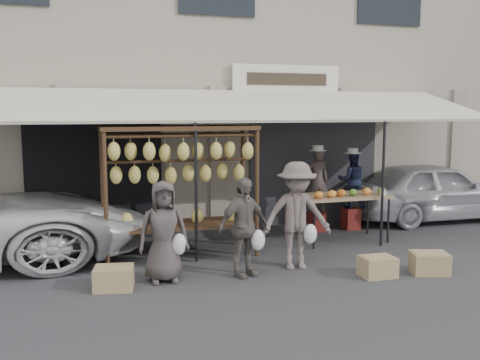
% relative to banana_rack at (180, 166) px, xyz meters
% --- Properties ---
extents(ground_plane, '(90.00, 90.00, 0.00)m').
position_rel_banana_rack_xyz_m(ground_plane, '(1.19, -1.50, -1.57)').
color(ground_plane, '#2D2D30').
extents(shophouse, '(24.00, 6.15, 7.30)m').
position_rel_banana_rack_xyz_m(shophouse, '(1.19, 4.99, 2.07)').
color(shophouse, gray).
rests_on(shophouse, ground_plane).
extents(awning, '(10.00, 2.35, 2.92)m').
position_rel_banana_rack_xyz_m(awning, '(1.20, 0.77, 1.00)').
color(awning, beige).
rests_on(awning, ground_plane).
extents(banana_rack, '(2.60, 0.90, 2.24)m').
position_rel_banana_rack_xyz_m(banana_rack, '(0.00, 0.00, 0.00)').
color(banana_rack, '#332013').
rests_on(banana_rack, ground_plane).
extents(produce_table, '(1.70, 0.90, 1.04)m').
position_rel_banana_rack_xyz_m(produce_table, '(3.17, 0.13, -0.70)').
color(produce_table, '#9A8459').
rests_on(produce_table, ground_plane).
extents(vendor_left, '(0.52, 0.38, 1.30)m').
position_rel_banana_rack_xyz_m(vendor_left, '(3.07, 1.09, -0.51)').
color(vendor_left, '#463B38').
rests_on(vendor_left, stool_left).
extents(vendor_right, '(0.70, 0.62, 1.19)m').
position_rel_banana_rack_xyz_m(vendor_right, '(3.86, 1.08, -0.53)').
color(vendor_right, '#171B33').
rests_on(vendor_right, stool_right).
extents(customer_left, '(0.74, 0.49, 1.48)m').
position_rel_banana_rack_xyz_m(customer_left, '(-0.50, -1.23, -0.83)').
color(customer_left, '#453D3C').
rests_on(customer_left, ground_plane).
extents(customer_mid, '(0.95, 0.63, 1.50)m').
position_rel_banana_rack_xyz_m(customer_mid, '(0.68, -1.33, -0.82)').
color(customer_mid, '#665D56').
rests_on(customer_mid, ground_plane).
extents(customer_right, '(1.18, 0.79, 1.70)m').
position_rel_banana_rack_xyz_m(customer_right, '(1.61, -1.20, -0.72)').
color(customer_right, '#685A56').
rests_on(customer_right, ground_plane).
extents(stool_left, '(0.31, 0.31, 0.41)m').
position_rel_banana_rack_xyz_m(stool_left, '(3.07, 1.09, -1.37)').
color(stool_left, maroon).
rests_on(stool_left, ground_plane).
extents(stool_right, '(0.41, 0.41, 0.45)m').
position_rel_banana_rack_xyz_m(stool_right, '(3.86, 1.08, -1.35)').
color(stool_right, maroon).
rests_on(stool_right, ground_plane).
extents(crate_near_a, '(0.52, 0.40, 0.30)m').
position_rel_banana_rack_xyz_m(crate_near_a, '(2.60, -1.98, -1.42)').
color(crate_near_a, tan).
rests_on(crate_near_a, ground_plane).
extents(crate_near_b, '(0.64, 0.56, 0.33)m').
position_rel_banana_rack_xyz_m(crate_near_b, '(3.45, -2.09, -1.41)').
color(crate_near_b, tan).
rests_on(crate_near_b, ground_plane).
extents(crate_far, '(0.60, 0.50, 0.32)m').
position_rel_banana_rack_xyz_m(crate_far, '(-1.23, -1.38, -1.41)').
color(crate_far, tan).
rests_on(crate_far, ground_plane).
extents(sedan, '(4.05, 1.75, 1.36)m').
position_rel_banana_rack_xyz_m(sedan, '(6.09, 1.31, -0.89)').
color(sedan, '#B2B3B8').
rests_on(sedan, ground_plane).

